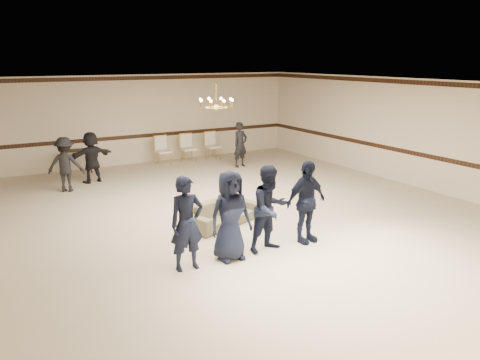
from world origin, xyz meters
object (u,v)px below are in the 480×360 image
object	(u,v)px
banquet_chair_right	(213,146)
boy_a	(187,224)
banquet_chair_mid	(189,149)
chandelier	(216,95)
settee	(223,213)
console_table	(76,162)
adult_right	(240,145)
adult_left	(65,164)
banquet_chair_left	(163,151)
boy_b	(230,216)
boy_d	(306,202)
boy_c	(270,208)
adult_mid	(91,157)

from	to	relation	value
banquet_chair_right	boy_a	bearing A→B (deg)	-123.27
banquet_chair_mid	chandelier	bearing A→B (deg)	-103.73
boy_a	settee	bearing A→B (deg)	48.09
chandelier	banquet_chair_mid	bearing A→B (deg)	73.97
boy_a	console_table	xyz separation A→B (m)	(-0.15, 8.77, -0.47)
console_table	adult_right	bearing A→B (deg)	-14.80
chandelier	console_table	bearing A→B (deg)	114.90
adult_left	banquet_chair_left	size ratio (longest dim) A/B	1.54
adult_right	console_table	world-z (taller)	adult_right
banquet_chair_mid	banquet_chair_right	world-z (taller)	same
boy_b	banquet_chair_right	bearing A→B (deg)	64.71
adult_left	console_table	bearing A→B (deg)	-84.27
boy_a	banquet_chair_right	bearing A→B (deg)	61.50
banquet_chair_right	boy_d	bearing A→B (deg)	-107.84
boy_c	banquet_chair_right	bearing A→B (deg)	63.41
adult_mid	banquet_chair_right	bearing A→B (deg)	-177.66
adult_right	banquet_chair_left	distance (m)	2.81
adult_mid	boy_a	bearing A→B (deg)	77.98
banquet_chair_mid	adult_left	bearing A→B (deg)	-155.70
boy_d	console_table	distance (m)	9.23
adult_mid	banquet_chair_mid	world-z (taller)	adult_mid
boy_c	adult_mid	size ratio (longest dim) A/B	1.10
boy_b	settee	distance (m)	2.11
chandelier	boy_d	world-z (taller)	chandelier
banquet_chair_mid	console_table	bearing A→B (deg)	179.44
boy_a	banquet_chair_mid	xyz separation A→B (m)	(3.85, 8.57, -0.36)
settee	boy_a	bearing A→B (deg)	-153.41
adult_left	banquet_chair_mid	xyz separation A→B (m)	(4.71, 1.90, -0.28)
banquet_chair_mid	boy_b	bearing A→B (deg)	-106.70
settee	chandelier	bearing A→B (deg)	46.78
settee	banquet_chair_right	world-z (taller)	banquet_chair_right
boy_a	banquet_chair_right	world-z (taller)	boy_a
chandelier	settee	world-z (taller)	chandelier
boy_d	adult_left	xyz separation A→B (m)	(-3.56, 6.66, -0.08)
boy_b	adult_left	xyz separation A→B (m)	(-1.76, 6.66, -0.08)
boy_b	console_table	xyz separation A→B (m)	(-1.05, 8.77, -0.47)
boy_b	adult_left	distance (m)	6.89
chandelier	console_table	size ratio (longest dim) A/B	0.96
banquet_chair_left	banquet_chair_mid	distance (m)	1.00
adult_left	adult_right	world-z (taller)	same
adult_right	console_table	size ratio (longest dim) A/B	1.63
banquet_chair_right	settee	bearing A→B (deg)	-118.74
chandelier	boy_a	xyz separation A→B (m)	(-2.36, -3.37, -2.00)
banquet_chair_mid	adult_right	bearing A→B (deg)	-48.87
adult_right	banquet_chair_right	world-z (taller)	adult_right
chandelier	adult_right	size ratio (longest dim) A/B	0.59
adult_left	adult_right	distance (m)	6.01
boy_d	adult_right	world-z (taller)	boy_d
boy_b	banquet_chair_left	size ratio (longest dim) A/B	1.70
console_table	banquet_chair_left	bearing A→B (deg)	0.21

